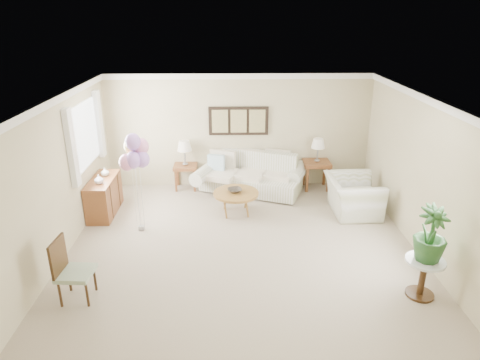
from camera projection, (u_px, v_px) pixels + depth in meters
The scene contains 18 objects.
ground_plane at pixel (242, 249), 7.45m from camera, with size 6.00×6.00×0.00m, color tan.
room_shell at pixel (236, 159), 6.94m from camera, with size 6.04×6.04×2.60m.
wall_art_triptych at pixel (239, 121), 9.64m from camera, with size 1.35×0.06×0.65m.
sofa at pixel (251, 176), 9.73m from camera, with size 2.75×1.68×0.90m.
end_table_left at pixel (185, 169), 9.82m from camera, with size 0.53×0.48×0.58m.
end_table_right at pixel (317, 166), 9.81m from camera, with size 0.60×0.55×0.66m.
lamp_left at pixel (184, 147), 9.63m from camera, with size 0.33×0.33×0.58m.
lamp_right at pixel (318, 144), 9.62m from camera, with size 0.31×0.31×0.54m.
coffee_table at pixel (236, 194), 8.61m from camera, with size 0.92×0.92×0.46m.
decor_bowl at pixel (235, 190), 8.60m from camera, with size 0.28×0.28×0.07m, color #322C24.
armchair at pixel (353, 196), 8.66m from camera, with size 1.14×1.00×0.74m, color silver.
side_table at pixel (424, 269), 6.06m from camera, with size 0.55×0.55×0.60m.
potted_plant at pixel (431, 234), 5.87m from camera, with size 0.45×0.45×0.81m, color #225227.
accent_chair at pixel (70, 269), 5.98m from camera, with size 0.50×0.50×0.95m.
credenza at pixel (104, 196), 8.65m from camera, with size 0.46×1.20×0.74m.
vase_white at pixel (99, 179), 8.25m from camera, with size 0.18×0.18×0.18m, color silver.
vase_sage at pixel (105, 172), 8.66m from camera, with size 0.16×0.16×0.17m, color #B6BEAF.
balloon_cluster at pixel (135, 153), 7.50m from camera, with size 0.52×0.48×1.90m.
Camera 1 is at (-0.20, -6.49, 3.85)m, focal length 32.00 mm.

